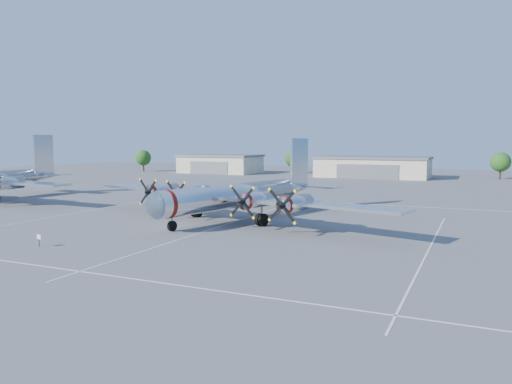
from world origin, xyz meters
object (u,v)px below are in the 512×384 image
at_px(tree_far_west, 143,158).
at_px(tree_west, 293,159).
at_px(hangar_west, 220,164).
at_px(tree_east, 501,162).
at_px(main_bomber_b29, 238,219).
at_px(hangar_center, 373,167).
at_px(info_placard, 39,238).

relative_size(tree_far_west, tree_west, 1.00).
bearing_deg(hangar_west, tree_west, 21.89).
bearing_deg(tree_east, main_bomber_b29, -109.96).
distance_m(hangar_west, hangar_center, 45.00).
distance_m(tree_west, main_bomber_b29, 89.37).
height_order(tree_far_west, tree_west, same).
distance_m(tree_far_west, tree_east, 100.50).
height_order(hangar_west, hangar_center, same).
bearing_deg(tree_far_west, hangar_west, 9.01).
height_order(tree_east, main_bomber_b29, tree_east).
distance_m(hangar_center, main_bomber_b29, 77.84).
height_order(hangar_west, tree_far_west, tree_far_west).
distance_m(tree_east, main_bomber_b29, 89.28).
height_order(main_bomber_b29, info_placard, main_bomber_b29).
distance_m(hangar_center, tree_far_west, 70.13).
relative_size(tree_far_west, main_bomber_b29, 0.15).
bearing_deg(hangar_west, info_placard, -70.23).
bearing_deg(info_placard, main_bomber_b29, 78.48).
xyz_separation_m(hangar_center, tree_west, (-25.00, 8.04, 1.51)).
xyz_separation_m(hangar_west, hangar_center, (45.00, -0.00, -0.00)).
bearing_deg(tree_west, hangar_center, -17.82).
distance_m(tree_west, info_placard, 108.28).
xyz_separation_m(hangar_west, tree_far_west, (-25.00, -3.96, 1.51)).
distance_m(main_bomber_b29, info_placard, 23.10).
height_order(tree_far_west, info_placard, tree_far_west).
bearing_deg(tree_east, tree_far_west, -174.29).
bearing_deg(tree_east, hangar_west, -175.40).
distance_m(hangar_west, tree_far_west, 25.36).
xyz_separation_m(tree_east, info_placard, (-39.40, -105.09, -3.45)).
xyz_separation_m(tree_far_west, tree_west, (45.00, 12.00, 0.00)).
relative_size(tree_west, tree_east, 1.00).
distance_m(hangar_center, tree_west, 26.30).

